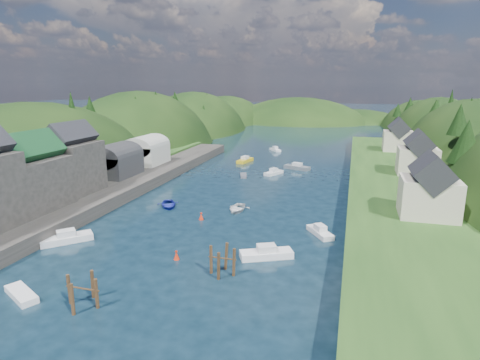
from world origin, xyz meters
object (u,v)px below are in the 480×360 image
(piling_cluster_far, at_px, (222,263))
(channel_buoy_far, at_px, (201,216))
(channel_buoy_near, at_px, (177,255))
(piling_cluster_near, at_px, (83,294))

(piling_cluster_far, distance_m, channel_buoy_far, 17.40)
(channel_buoy_far, bearing_deg, channel_buoy_near, -80.59)
(piling_cluster_near, relative_size, piling_cluster_far, 0.95)
(piling_cluster_near, height_order, piling_cluster_far, piling_cluster_far)
(channel_buoy_far, bearing_deg, piling_cluster_near, -93.98)
(piling_cluster_near, bearing_deg, piling_cluster_far, 42.30)
(piling_cluster_far, bearing_deg, piling_cluster_near, -137.70)
(piling_cluster_far, bearing_deg, channel_buoy_far, 118.47)
(piling_cluster_near, relative_size, channel_buoy_near, 3.12)
(channel_buoy_far, bearing_deg, piling_cluster_far, -61.53)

